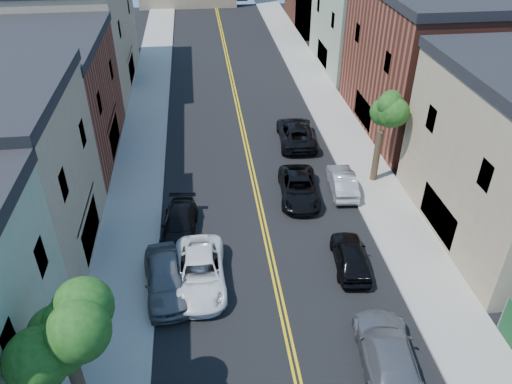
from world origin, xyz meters
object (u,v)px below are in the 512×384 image
object	(u,v)px
grey_car_right	(388,355)
silver_car_right	(342,182)
black_car_right	(351,256)
black_suv_lane	(299,188)
grey_car_left	(165,279)
white_pickup	(200,272)
black_car_left	(179,224)
dark_car_right_far	(296,133)

from	to	relation	value
grey_car_right	silver_car_right	world-z (taller)	grey_car_right
black_car_right	black_suv_lane	size ratio (longest dim) A/B	0.82
grey_car_left	silver_car_right	xyz separation A→B (m)	(11.00, 7.78, -0.14)
white_pickup	black_car_left	bearing A→B (deg)	104.92
white_pickup	black_car_right	size ratio (longest dim) A/B	1.30
grey_car_right	white_pickup	bearing A→B (deg)	-31.30
black_car_left	dark_car_right_far	bearing A→B (deg)	55.39
black_car_left	black_suv_lane	distance (m)	7.97
black_car_left	grey_car_left	bearing A→B (deg)	-92.10
grey_car_left	black_car_left	world-z (taller)	grey_car_left
black_car_left	grey_car_right	size ratio (longest dim) A/B	0.83
grey_car_right	silver_car_right	xyz separation A→B (m)	(1.70, 13.39, -0.10)
white_pickup	black_car_left	xyz separation A→B (m)	(-1.07, 4.20, -0.09)
grey_car_left	grey_car_right	xyz separation A→B (m)	(9.30, -5.61, -0.03)
grey_car_right	silver_car_right	bearing A→B (deg)	-90.40
grey_car_left	dark_car_right_far	size ratio (longest dim) A/B	0.87
white_pickup	grey_car_left	distance (m)	1.74
black_car_right	black_suv_lane	distance (m)	6.84
white_pickup	dark_car_right_far	distance (m)	16.28
white_pickup	dark_car_right_far	size ratio (longest dim) A/B	0.96
black_car_right	silver_car_right	distance (m)	7.25
grey_car_left	silver_car_right	world-z (taller)	grey_car_left
grey_car_right	dark_car_right_far	xyz separation A→B (m)	(0.00, 20.37, -0.02)
grey_car_right	black_car_right	xyz separation A→B (m)	(0.22, 6.29, -0.09)
black_car_right	dark_car_right_far	size ratio (longest dim) A/B	0.74
grey_car_right	black_car_left	bearing A→B (deg)	-42.70
dark_car_right_far	grey_car_right	bearing A→B (deg)	93.35
black_car_right	white_pickup	bearing A→B (deg)	8.06
grey_car_left	silver_car_right	size ratio (longest dim) A/B	1.16
grey_car_right	black_suv_lane	world-z (taller)	grey_car_right
black_car_left	black_suv_lane	world-z (taller)	black_suv_lane
black_car_right	black_suv_lane	world-z (taller)	black_car_right
black_car_left	black_car_right	size ratio (longest dim) A/B	1.10
black_car_right	dark_car_right_far	bearing A→B (deg)	-83.45
grey_car_left	black_car_left	size ratio (longest dim) A/B	1.06
grey_car_right	dark_car_right_far	bearing A→B (deg)	-83.17
black_car_left	black_suv_lane	size ratio (longest dim) A/B	0.90
black_car_left	grey_car_right	world-z (taller)	grey_car_right
grey_car_left	black_car_right	size ratio (longest dim) A/B	1.17
grey_car_right	silver_car_right	size ratio (longest dim) A/B	1.31
black_suv_lane	black_car_left	bearing A→B (deg)	-154.14
black_car_right	grey_car_right	bearing A→B (deg)	93.65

